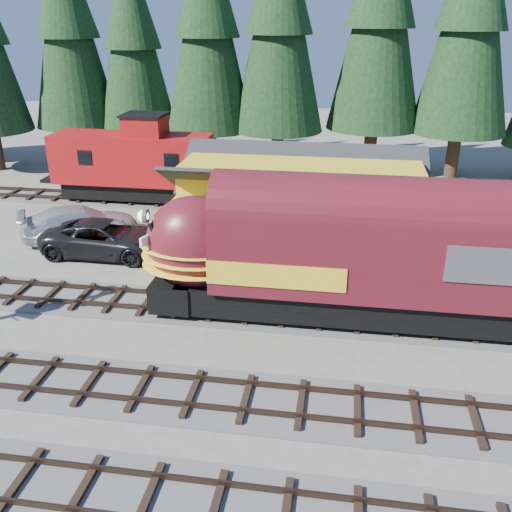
# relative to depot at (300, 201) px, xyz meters

# --- Properties ---
(ground) EXTENTS (120.00, 120.00, 0.00)m
(ground) POSITION_rel_depot_xyz_m (0.00, -10.50, -2.96)
(ground) COLOR #6B665B
(ground) RESTS_ON ground
(track_spur) EXTENTS (32.00, 3.20, 0.33)m
(track_spur) POSITION_rel_depot_xyz_m (-10.00, 7.50, -2.90)
(track_spur) COLOR #4C4947
(track_spur) RESTS_ON ground
(depot) EXTENTS (12.80, 7.00, 5.30)m
(depot) POSITION_rel_depot_xyz_m (0.00, 0.00, 0.00)
(depot) COLOR gold
(depot) RESTS_ON ground
(conifer_backdrop) EXTENTS (79.32, 21.33, 17.43)m
(conifer_backdrop) POSITION_rel_depot_xyz_m (3.92, 15.27, 7.53)
(conifer_backdrop) COLOR black
(conifer_backdrop) RESTS_ON ground
(locomotive) EXTENTS (17.14, 3.41, 4.66)m
(locomotive) POSITION_rel_depot_xyz_m (2.29, -6.50, -0.26)
(locomotive) COLOR black
(locomotive) RESTS_ON ground
(caboose) EXTENTS (10.33, 3.00, 5.37)m
(caboose) POSITION_rel_depot_xyz_m (-11.55, 7.50, -0.31)
(caboose) COLOR black
(caboose) RESTS_ON ground
(pickup_truck_a) EXTENTS (6.58, 3.07, 1.82)m
(pickup_truck_a) POSITION_rel_depot_xyz_m (-9.88, -1.53, -2.05)
(pickup_truck_a) COLOR black
(pickup_truck_a) RESTS_ON ground
(pickup_truck_b) EXTENTS (6.76, 5.35, 1.83)m
(pickup_truck_b) POSITION_rel_depot_xyz_m (-12.26, 0.47, -2.05)
(pickup_truck_b) COLOR #B3B6BB
(pickup_truck_b) RESTS_ON ground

